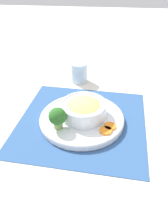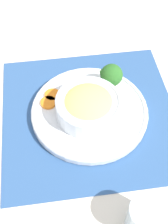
% 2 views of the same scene
% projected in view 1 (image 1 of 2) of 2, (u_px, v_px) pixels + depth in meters
% --- Properties ---
extents(ground_plane, '(4.00, 4.00, 0.00)m').
position_uv_depth(ground_plane, '(82.00, 122.00, 0.80)').
color(ground_plane, beige).
extents(placemat, '(0.48, 0.48, 0.00)m').
position_uv_depth(placemat, '(82.00, 121.00, 0.79)').
color(placemat, '#2D5184').
rests_on(placemat, ground_plane).
extents(plate, '(0.30, 0.30, 0.02)m').
position_uv_depth(plate, '(82.00, 118.00, 0.79)').
color(plate, silver).
rests_on(plate, placemat).
extents(bowl, '(0.16, 0.16, 0.07)m').
position_uv_depth(bowl, '(84.00, 108.00, 0.77)').
color(bowl, silver).
rests_on(bowl, plate).
extents(broccoli_floret, '(0.06, 0.06, 0.08)m').
position_uv_depth(broccoli_floret, '(58.00, 117.00, 0.71)').
color(broccoli_floret, '#759E51').
rests_on(broccoli_floret, plate).
extents(carrot_slice_near, '(0.04, 0.04, 0.01)m').
position_uv_depth(carrot_slice_near, '(106.00, 131.00, 0.72)').
color(carrot_slice_near, orange).
rests_on(carrot_slice_near, plate).
extents(carrot_slice_middle, '(0.04, 0.04, 0.01)m').
position_uv_depth(carrot_slice_middle, '(110.00, 126.00, 0.74)').
color(carrot_slice_middle, orange).
rests_on(carrot_slice_middle, plate).
extents(water_glass, '(0.08, 0.08, 0.09)m').
position_uv_depth(water_glass, '(79.00, 73.00, 1.02)').
color(water_glass, silver).
rests_on(water_glass, ground_plane).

